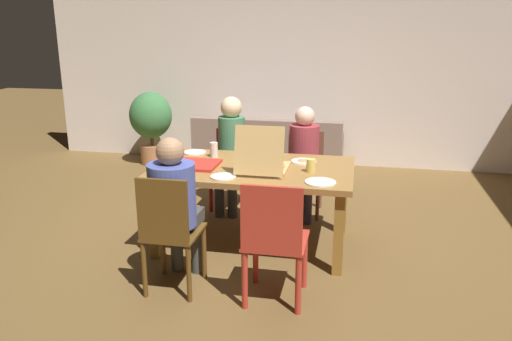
{
  "coord_description": "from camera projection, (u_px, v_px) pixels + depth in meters",
  "views": [
    {
      "loc": [
        0.87,
        -4.21,
        1.96
      ],
      "look_at": [
        0.0,
        0.1,
        0.68
      ],
      "focal_mm": 35.54,
      "sensor_mm": 36.0,
      "label": 1
    }
  ],
  "objects": [
    {
      "name": "ground_plane",
      "position": [
        254.0,
        244.0,
        4.68
      ],
      "size": [
        20.0,
        20.0,
        0.0
      ],
      "primitive_type": "plane",
      "color": "brown"
    },
    {
      "name": "back_wall",
      "position": [
        297.0,
        69.0,
        7.1
      ],
      "size": [
        7.26,
        0.12,
        2.68
      ],
      "primitive_type": "cube",
      "color": "silver",
      "rests_on": "ground"
    },
    {
      "name": "dining_table",
      "position": [
        254.0,
        176.0,
        4.5
      ],
      "size": [
        1.74,
        1.06,
        0.74
      ],
      "color": "olive",
      "rests_on": "ground"
    },
    {
      "name": "chair_0",
      "position": [
        304.0,
        167.0,
        5.4
      ],
      "size": [
        0.4,
        0.43,
        0.86
      ],
      "color": "brown",
      "rests_on": "ground"
    },
    {
      "name": "person_0",
      "position": [
        303.0,
        153.0,
        5.21
      ],
      "size": [
        0.31,
        0.5,
        1.15
      ],
      "color": "#302D4D",
      "rests_on": "ground"
    },
    {
      "name": "chair_1",
      "position": [
        234.0,
        164.0,
        5.54
      ],
      "size": [
        0.45,
        0.38,
        0.85
      ],
      "color": "#B12728",
      "rests_on": "ground"
    },
    {
      "name": "person_1",
      "position": [
        230.0,
        145.0,
        5.35
      ],
      "size": [
        0.28,
        0.47,
        1.23
      ],
      "color": "#393F4A",
      "rests_on": "ground"
    },
    {
      "name": "chair_2",
      "position": [
        169.0,
        229.0,
        3.68
      ],
      "size": [
        0.39,
        0.43,
        0.93
      ],
      "color": "brown",
      "rests_on": "ground"
    },
    {
      "name": "person_2",
      "position": [
        175.0,
        199.0,
        3.77
      ],
      "size": [
        0.35,
        0.49,
        1.18
      ],
      "color": "#40403D",
      "rests_on": "ground"
    },
    {
      "name": "chair_3",
      "position": [
        274.0,
        240.0,
        3.54
      ],
      "size": [
        0.44,
        0.45,
        0.93
      ],
      "color": "#BA3426",
      "rests_on": "ground"
    },
    {
      "name": "pizza_box_0",
      "position": [
        263.0,
        164.0,
        4.35
      ],
      "size": [
        0.41,
        0.51,
        0.42
      ],
      "color": "tan",
      "rests_on": "dining_table"
    },
    {
      "name": "pizza_box_1",
      "position": [
        196.0,
        164.0,
        4.49
      ],
      "size": [
        0.38,
        0.38,
        0.02
      ],
      "color": "red",
      "rests_on": "dining_table"
    },
    {
      "name": "plate_0",
      "position": [
        304.0,
        161.0,
        4.62
      ],
      "size": [
        0.23,
        0.23,
        0.03
      ],
      "color": "white",
      "rests_on": "dining_table"
    },
    {
      "name": "plate_1",
      "position": [
        223.0,
        177.0,
        4.16
      ],
      "size": [
        0.21,
        0.21,
        0.01
      ],
      "color": "white",
      "rests_on": "dining_table"
    },
    {
      "name": "plate_2",
      "position": [
        320.0,
        182.0,
        4.02
      ],
      "size": [
        0.25,
        0.25,
        0.01
      ],
      "color": "white",
      "rests_on": "dining_table"
    },
    {
      "name": "plate_3",
      "position": [
        195.0,
        152.0,
        4.95
      ],
      "size": [
        0.22,
        0.22,
        0.01
      ],
      "color": "white",
      "rests_on": "dining_table"
    },
    {
      "name": "drinking_glass_0",
      "position": [
        214.0,
        150.0,
        4.78
      ],
      "size": [
        0.07,
        0.07,
        0.14
      ],
      "primitive_type": "cylinder",
      "color": "silver",
      "rests_on": "dining_table"
    },
    {
      "name": "drinking_glass_1",
      "position": [
        311.0,
        166.0,
        4.29
      ],
      "size": [
        0.08,
        0.08,
        0.12
      ],
      "primitive_type": "cylinder",
      "color": "#DDC65B",
      "rests_on": "dining_table"
    },
    {
      "name": "drinking_glass_2",
      "position": [
        163.0,
        167.0,
        4.23
      ],
      "size": [
        0.07,
        0.07,
        0.12
      ],
      "primitive_type": "cylinder",
      "color": "#B84C28",
      "rests_on": "dining_table"
    },
    {
      "name": "couch",
      "position": [
        269.0,
        153.0,
        6.8
      ],
      "size": [
        1.94,
        0.81,
        0.79
      ],
      "color": "gray",
      "rests_on": "ground"
    },
    {
      "name": "potted_plant",
      "position": [
        151.0,
        120.0,
        7.19
      ],
      "size": [
        0.6,
        0.6,
        1.04
      ],
      "color": "#B07049",
      "rests_on": "ground"
    }
  ]
}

